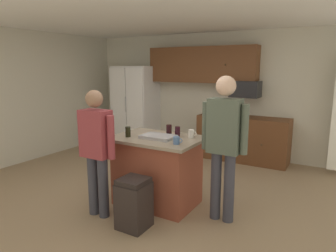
% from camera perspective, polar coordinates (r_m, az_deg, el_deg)
% --- Properties ---
extents(floor, '(7.04, 7.04, 0.00)m').
position_cam_1_polar(floor, '(4.59, -3.13, -13.18)').
color(floor, '#937A5B').
rests_on(floor, ground).
extents(ceiling, '(7.04, 7.04, 0.00)m').
position_cam_1_polar(ceiling, '(4.25, -3.52, 20.71)').
color(ceiling, white).
extents(back_wall, '(6.40, 0.10, 2.60)m').
position_cam_1_polar(back_wall, '(6.73, 9.99, 5.87)').
color(back_wall, beige).
rests_on(back_wall, ground).
extents(side_wall_left, '(0.10, 5.60, 2.60)m').
position_cam_1_polar(side_wall_left, '(6.55, -27.45, 4.67)').
color(side_wall_left, beige).
rests_on(side_wall_left, ground).
extents(cabinet_run_upper, '(2.40, 0.38, 0.75)m').
position_cam_1_polar(cabinet_run_upper, '(6.67, 6.28, 11.30)').
color(cabinet_run_upper, brown).
extents(cabinet_run_lower, '(1.80, 0.63, 0.90)m').
position_cam_1_polar(cabinet_run_lower, '(6.38, 13.79, -2.29)').
color(cabinet_run_lower, brown).
rests_on(cabinet_run_lower, ground).
extents(refrigerator, '(0.95, 0.76, 1.90)m').
position_cam_1_polar(refrigerator, '(7.35, -6.09, 3.64)').
color(refrigerator, white).
rests_on(refrigerator, ground).
extents(microwave_over_range, '(0.56, 0.40, 0.32)m').
position_cam_1_polar(microwave_over_range, '(6.25, 14.26, 6.70)').
color(microwave_over_range, black).
extents(kitchen_island, '(1.20, 0.85, 0.95)m').
position_cam_1_polar(kitchen_island, '(4.26, -2.05, -8.23)').
color(kitchen_island, brown).
rests_on(kitchen_island, ground).
extents(person_guest_by_door, '(0.57, 0.22, 1.61)m').
position_cam_1_polar(person_guest_by_door, '(3.88, -13.24, -3.58)').
color(person_guest_by_door, '#383842').
rests_on(person_guest_by_door, ground).
extents(person_elder_center, '(0.57, 0.23, 1.78)m').
position_cam_1_polar(person_elder_center, '(3.70, 10.43, -2.35)').
color(person_elder_center, '#383842').
rests_on(person_elder_center, ground).
extents(glass_short_whisky, '(0.07, 0.07, 0.14)m').
position_cam_1_polar(glass_short_whisky, '(4.17, -7.49, -1.09)').
color(glass_short_whisky, black).
rests_on(glass_short_whisky, kitchen_island).
extents(tumbler_amber, '(0.08, 0.08, 0.15)m').
position_cam_1_polar(tumbler_amber, '(4.24, 0.19, -0.74)').
color(tumbler_amber, black).
rests_on(tumbler_amber, kitchen_island).
extents(glass_stout_tall, '(0.07, 0.07, 0.14)m').
position_cam_1_polar(glass_stout_tall, '(4.16, 1.79, -1.04)').
color(glass_stout_tall, black).
rests_on(glass_stout_tall, kitchen_island).
extents(mug_blue_stoneware, '(0.12, 0.08, 0.09)m').
position_cam_1_polar(mug_blue_stoneware, '(3.75, 1.62, -2.71)').
color(mug_blue_stoneware, '#4C6B99').
rests_on(mug_blue_stoneware, kitchen_island).
extents(mug_ceramic_white, '(0.12, 0.08, 0.11)m').
position_cam_1_polar(mug_ceramic_white, '(4.10, 4.38, -1.44)').
color(mug_ceramic_white, white).
rests_on(mug_ceramic_white, kitchen_island).
extents(serving_tray, '(0.44, 0.30, 0.04)m').
position_cam_1_polar(serving_tray, '(4.06, -1.83, -2.01)').
color(serving_tray, '#B7B7BC').
rests_on(serving_tray, kitchen_island).
extents(trash_bin, '(0.34, 0.34, 0.61)m').
position_cam_1_polar(trash_bin, '(3.72, -6.39, -14.19)').
color(trash_bin, black).
rests_on(trash_bin, ground).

